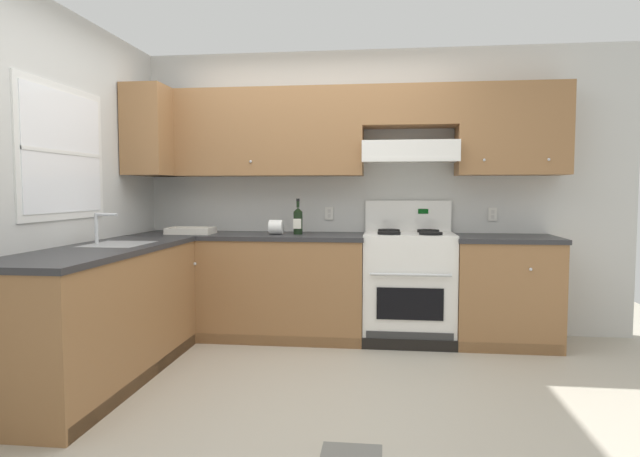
% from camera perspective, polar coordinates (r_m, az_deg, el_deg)
% --- Properties ---
extents(ground_plane, '(7.04, 7.04, 0.00)m').
position_cam_1_polar(ground_plane, '(3.70, -3.66, -16.38)').
color(ground_plane, '#B2AA99').
extents(floor_accent_tile, '(0.30, 0.30, 0.01)m').
position_cam_1_polar(floor_accent_tile, '(2.85, 3.25, -22.80)').
color(floor_accent_tile, slate).
rests_on(floor_accent_tile, ground_plane).
extents(wall_back, '(4.68, 0.57, 2.55)m').
position_cam_1_polar(wall_back, '(4.95, 4.12, 6.18)').
color(wall_back, silver).
rests_on(wall_back, ground_plane).
extents(wall_left, '(0.47, 4.00, 2.55)m').
position_cam_1_polar(wall_left, '(4.27, -24.70, 4.36)').
color(wall_left, silver).
rests_on(wall_left, ground_plane).
extents(counter_back_run, '(3.60, 0.65, 0.91)m').
position_cam_1_polar(counter_back_run, '(4.76, 0.28, -6.15)').
color(counter_back_run, olive).
rests_on(counter_back_run, ground_plane).
extents(counter_left_run, '(0.63, 1.91, 1.13)m').
position_cam_1_polar(counter_left_run, '(3.98, -21.74, -8.30)').
color(counter_left_run, olive).
rests_on(counter_left_run, ground_plane).
extents(stove, '(0.76, 0.62, 1.20)m').
position_cam_1_polar(stove, '(4.74, 9.25, -5.91)').
color(stove, white).
rests_on(stove, ground_plane).
extents(wine_bottle, '(0.08, 0.08, 0.31)m').
position_cam_1_polar(wine_bottle, '(4.72, -2.32, 0.88)').
color(wine_bottle, black).
rests_on(wine_bottle, counter_back_run).
extents(bowl, '(0.39, 0.26, 0.06)m').
position_cam_1_polar(bowl, '(4.91, -13.38, -0.33)').
color(bowl, beige).
rests_on(bowl, counter_back_run).
extents(paper_towel_roll, '(0.12, 0.13, 0.13)m').
position_cam_1_polar(paper_towel_roll, '(4.72, -4.61, 0.15)').
color(paper_towel_roll, white).
rests_on(paper_towel_roll, counter_back_run).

